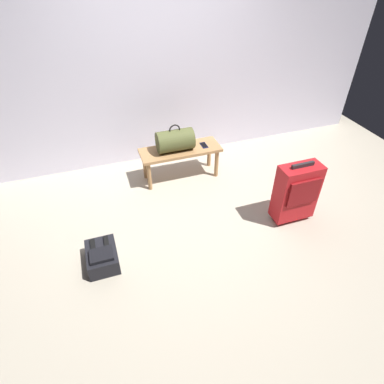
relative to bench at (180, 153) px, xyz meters
name	(u,v)px	position (x,y,z in m)	size (l,w,h in m)	color
ground_plane	(206,225)	(-0.02, -0.95, -0.35)	(6.60, 6.60, 0.00)	#B2A893
back_wall	(161,51)	(-0.02, 0.65, 1.05)	(6.00, 0.10, 2.80)	silver
bench	(180,153)	(0.00, 0.00, 0.00)	(1.00, 0.36, 0.42)	#A87A4C
duffel_bag_olive	(175,140)	(-0.06, 0.00, 0.20)	(0.44, 0.26, 0.34)	#51562D
cell_phone	(204,145)	(0.30, -0.02, 0.07)	(0.07, 0.14, 0.01)	#191E4C
suitcase_upright_red	(296,192)	(0.91, -1.16, 0.02)	(0.44, 0.23, 0.73)	red
backpack_dark	(102,257)	(-1.13, -1.13, -0.26)	(0.28, 0.38, 0.21)	black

